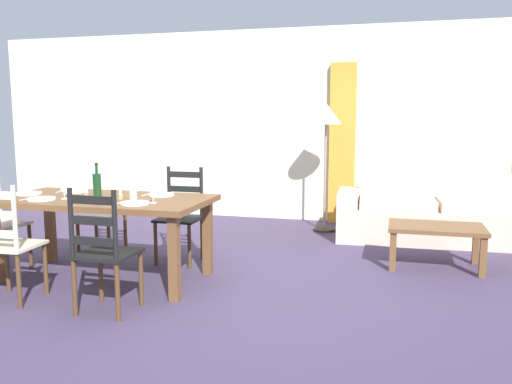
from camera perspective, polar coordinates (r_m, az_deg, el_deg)
name	(u,v)px	position (r m, az deg, el deg)	size (l,w,h in m)	color
ground_plane	(232,291)	(4.54, -2.60, -10.74)	(9.60, 9.60, 0.02)	#433754
wall_far	(302,126)	(7.51, 5.02, 7.26)	(9.60, 0.16, 2.70)	beige
curtain_panel_left	(342,144)	(7.30, 9.41, 5.19)	(0.35, 0.08, 2.20)	orange
dining_table	(103,207)	(4.87, -16.37, -1.61)	(1.90, 0.96, 0.75)	brown
dining_chair_near_left	(6,243)	(4.57, -25.66, -5.09)	(0.44, 0.42, 0.96)	beige
dining_chair_near_right	(103,251)	(4.04, -16.37, -6.24)	(0.43, 0.41, 0.96)	black
dining_chair_far_left	(104,210)	(5.81, -16.29, -1.92)	(0.42, 0.40, 0.96)	silver
dining_chair_far_right	(181,215)	(5.35, -8.21, -2.52)	(0.42, 0.40, 0.96)	black
dinner_plate_near_left	(41,199)	(4.90, -22.43, -0.70)	(0.24, 0.24, 0.02)	white
fork_near_left	(27,199)	(5.00, -23.80, -0.69)	(0.02, 0.17, 0.01)	silver
dinner_plate_near_right	(135,203)	(4.42, -13.11, -1.20)	(0.24, 0.24, 0.02)	white
fork_near_right	(119,203)	(4.49, -14.80, -1.19)	(0.02, 0.17, 0.01)	silver
dinner_plate_far_left	(75,191)	(5.31, -19.17, 0.09)	(0.24, 0.24, 0.02)	white
fork_far_left	(62,191)	(5.39, -20.49, 0.09)	(0.02, 0.17, 0.01)	silver
dinner_plate_far_right	(161,195)	(4.86, -10.35, -0.29)	(0.24, 0.24, 0.02)	white
fork_far_right	(146,195)	(4.93, -11.92, -0.29)	(0.02, 0.17, 0.01)	silver
dinner_plate_head_west	(28,193)	(5.30, -23.64, -0.15)	(0.24, 0.24, 0.02)	white
fork_head_west	(15,193)	(5.40, -24.88, -0.15)	(0.02, 0.17, 0.01)	silver
wine_bottle	(97,185)	(4.81, -16.99, 0.71)	(0.07, 0.07, 0.32)	#143819
wine_glass_near_left	(64,186)	(4.88, -20.28, 0.58)	(0.06, 0.06, 0.16)	white
wine_glass_near_right	(153,190)	(4.43, -11.21, 0.22)	(0.06, 0.06, 0.16)	white
coffee_cup_primary	(133,194)	(4.71, -13.29, -0.20)	(0.07, 0.07, 0.09)	beige
candle_tall	(86,190)	(4.96, -18.10, 0.24)	(0.05, 0.05, 0.23)	#998C66
candle_short	(120,193)	(4.71, -14.61, -0.13)	(0.05, 0.05, 0.20)	#998C66
couch	(435,216)	(6.59, 18.98, -2.53)	(2.31, 0.90, 0.80)	beige
coffee_table	(436,232)	(5.38, 19.10, -4.17)	(0.90, 0.56, 0.42)	brown
standing_lamp	(326,122)	(6.71, 7.66, 7.64)	(0.40, 0.40, 1.64)	#332D28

